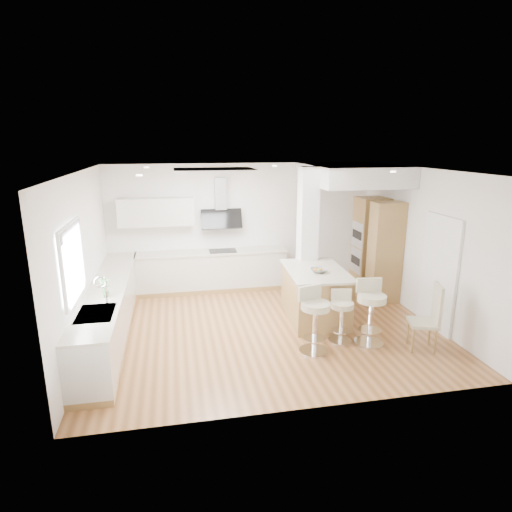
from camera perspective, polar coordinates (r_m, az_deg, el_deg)
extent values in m
plane|color=#A46B3D|center=(7.87, 1.27, -9.44)|extent=(6.00, 6.00, 0.00)
cube|color=white|center=(7.87, 1.27, -9.44)|extent=(6.00, 5.00, 0.02)
cube|color=white|center=(9.80, -1.81, 4.08)|extent=(6.00, 0.04, 2.80)
cube|color=white|center=(7.39, -22.05, -0.69)|extent=(0.04, 5.00, 2.80)
cube|color=white|center=(8.55, 21.38, 1.41)|extent=(0.04, 5.00, 2.80)
cube|color=white|center=(7.65, -5.58, 11.32)|extent=(1.40, 0.95, 0.05)
cube|color=white|center=(7.65, -5.57, 11.21)|extent=(1.25, 0.80, 0.03)
cylinder|color=#EFE4CB|center=(8.52, -14.41, 11.37)|extent=(0.10, 0.10, 0.02)
cylinder|color=#EFE4CB|center=(6.53, -15.30, 10.32)|extent=(0.10, 0.10, 0.02)
cylinder|color=#EFE4CB|center=(8.75, 2.50, 11.90)|extent=(0.10, 0.10, 0.02)
cylinder|color=#EFE4CB|center=(8.76, 13.08, 11.54)|extent=(0.10, 0.10, 0.02)
cylinder|color=#EFE4CB|center=(7.42, 17.82, 10.65)|extent=(0.10, 0.10, 0.02)
cube|color=white|center=(6.46, -23.34, -0.67)|extent=(0.03, 1.15, 0.95)
cube|color=white|center=(6.35, -23.72, 3.72)|extent=(0.04, 1.28, 0.06)
cube|color=white|center=(6.61, -22.80, -4.89)|extent=(0.04, 1.28, 0.06)
cube|color=white|center=(5.89, -24.42, -2.24)|extent=(0.04, 0.06, 0.95)
cube|color=white|center=(7.04, -22.27, 0.66)|extent=(0.04, 0.06, 0.95)
cube|color=#ADAFB5|center=(6.37, -23.52, 3.07)|extent=(0.03, 1.18, 0.14)
cube|color=#494039|center=(8.16, 23.24, -2.32)|extent=(0.02, 0.90, 2.00)
cube|color=white|center=(8.15, 23.15, -2.33)|extent=(0.05, 1.00, 2.10)
cube|color=#A57F46|center=(8.01, -18.64, -9.44)|extent=(0.60, 4.50, 0.10)
cube|color=beige|center=(7.85, -18.90, -6.58)|extent=(0.60, 4.50, 0.76)
cube|color=beige|center=(7.72, -19.15, -3.81)|extent=(0.63, 4.50, 0.04)
cube|color=#ACACB1|center=(6.55, -20.59, -7.20)|extent=(0.50, 0.75, 0.02)
cube|color=#ACACB1|center=(6.41, -20.80, -8.22)|extent=(0.40, 0.34, 0.10)
cube|color=#ACACB1|center=(6.74, -20.31, -7.03)|extent=(0.40, 0.34, 0.10)
cylinder|color=silver|center=(6.75, -19.34, -4.73)|extent=(0.02, 0.02, 0.36)
torus|color=silver|center=(6.70, -20.06, -3.30)|extent=(0.18, 0.02, 0.18)
imported|color=#468A47|center=(7.09, -19.51, -3.92)|extent=(0.17, 0.12, 0.33)
cube|color=#A57F46|center=(9.78, -5.81, -4.22)|extent=(3.30, 0.60, 0.10)
cube|color=beige|center=(9.64, -5.88, -1.81)|extent=(3.30, 0.60, 0.76)
cube|color=beige|center=(9.53, -5.94, 0.49)|extent=(3.33, 0.63, 0.04)
cube|color=black|center=(9.55, -4.45, 0.71)|extent=(0.60, 0.40, 0.01)
cube|color=beige|center=(9.45, -13.16, 5.75)|extent=(1.60, 0.34, 0.60)
cube|color=#ACACB1|center=(9.52, -4.75, 8.28)|extent=(0.25, 0.18, 0.70)
cube|color=black|center=(9.52, -4.62, 4.94)|extent=(0.90, 0.26, 0.44)
cube|color=white|center=(8.57, 6.84, 2.38)|extent=(0.35, 0.35, 2.80)
cube|color=white|center=(9.18, 12.57, 10.55)|extent=(1.78, 2.20, 0.40)
cube|color=#A57F46|center=(9.74, 14.95, 1.40)|extent=(0.62, 0.62, 2.10)
cube|color=#A57F46|center=(9.14, 16.84, 0.38)|extent=(0.62, 0.40, 2.10)
cube|color=#ACACB1|center=(9.56, 13.38, 2.79)|extent=(0.02, 0.55, 0.55)
cube|color=#ACACB1|center=(9.70, 13.17, -0.56)|extent=(0.02, 0.55, 0.55)
cube|color=black|center=(9.56, 13.32, 2.78)|extent=(0.01, 0.45, 0.18)
cube|color=black|center=(9.69, 13.12, -0.57)|extent=(0.01, 0.45, 0.18)
cube|color=#A57F46|center=(8.11, 7.86, -5.27)|extent=(1.07, 1.58, 0.93)
cube|color=beige|center=(7.96, 7.98, -1.96)|extent=(1.16, 1.67, 0.04)
imported|color=gray|center=(7.79, 8.31, -1.91)|extent=(0.30, 0.30, 0.07)
sphere|color=orange|center=(7.80, 8.62, -1.88)|extent=(0.08, 0.08, 0.08)
sphere|color=orange|center=(7.80, 7.96, -1.86)|extent=(0.08, 0.08, 0.08)
sphere|color=olive|center=(7.75, 8.40, -1.98)|extent=(0.08, 0.08, 0.08)
cylinder|color=silver|center=(7.08, 7.73, -12.41)|extent=(0.59, 0.59, 0.03)
cylinder|color=silver|center=(6.92, 7.84, -9.73)|extent=(0.09, 0.09, 0.71)
cylinder|color=silver|center=(6.98, 7.80, -10.78)|extent=(0.46, 0.46, 0.02)
cylinder|color=beige|center=(6.76, 7.96, -6.62)|extent=(0.56, 0.56, 0.11)
cube|color=beige|center=(6.84, 7.18, -4.87)|extent=(0.41, 0.16, 0.24)
cylinder|color=silver|center=(7.49, 11.14, -10.98)|extent=(0.48, 0.48, 0.03)
cylinder|color=silver|center=(7.36, 11.26, -8.86)|extent=(0.08, 0.08, 0.59)
cylinder|color=silver|center=(7.41, 11.22, -9.69)|extent=(0.37, 0.37, 0.01)
cylinder|color=beige|center=(7.23, 11.40, -6.44)|extent=(0.46, 0.46, 0.09)
cube|color=beige|center=(7.32, 11.28, -5.03)|extent=(0.34, 0.12, 0.20)
cylinder|color=silver|center=(7.52, 14.78, -11.07)|extent=(0.54, 0.54, 0.03)
cylinder|color=silver|center=(7.37, 14.98, -8.47)|extent=(0.09, 0.09, 0.72)
cylinder|color=silver|center=(7.42, 14.90, -9.49)|extent=(0.42, 0.42, 0.02)
cylinder|color=beige|center=(7.22, 15.20, -5.48)|extent=(0.52, 0.52, 0.11)
cube|color=beige|center=(7.32, 14.83, -3.78)|extent=(0.43, 0.10, 0.24)
cube|color=beige|center=(7.43, 21.37, -8.32)|extent=(0.54, 0.54, 0.06)
cube|color=beige|center=(7.37, 23.04, -6.05)|extent=(0.17, 0.40, 0.69)
cylinder|color=#A57F46|center=(7.33, 20.20, -10.57)|extent=(0.04, 0.04, 0.42)
cylinder|color=#A57F46|center=(7.63, 19.62, -9.47)|extent=(0.04, 0.04, 0.42)
cylinder|color=#A57F46|center=(7.42, 22.82, -10.52)|extent=(0.04, 0.04, 0.42)
cylinder|color=#A57F46|center=(7.72, 22.13, -9.44)|extent=(0.04, 0.04, 0.42)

